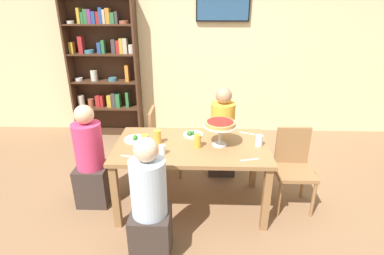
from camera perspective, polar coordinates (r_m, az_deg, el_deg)
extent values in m
plane|color=#846042|center=(3.54, -0.06, -14.04)|extent=(12.00, 12.00, 0.00)
cube|color=beige|center=(5.08, 0.81, 14.65)|extent=(8.00, 0.12, 2.80)
cube|color=olive|center=(3.16, -0.06, -3.55)|extent=(1.58, 0.88, 0.04)
cube|color=olive|center=(3.14, -14.07, -12.42)|extent=(0.07, 0.07, 0.70)
cube|color=olive|center=(3.09, 13.69, -12.96)|extent=(0.07, 0.07, 0.70)
cube|color=olive|center=(3.76, -11.09, -5.80)|extent=(0.07, 0.07, 0.70)
cube|color=olive|center=(3.72, 11.51, -6.15)|extent=(0.07, 0.07, 0.70)
cube|color=#422819|center=(5.35, -21.68, 10.23)|extent=(0.03, 0.30, 2.20)
cube|color=#422819|center=(5.02, -10.21, 10.73)|extent=(0.03, 0.30, 2.20)
cube|color=#422819|center=(5.29, -15.68, 10.86)|extent=(1.10, 0.02, 2.20)
cube|color=#422819|center=(5.48, -14.91, -0.63)|extent=(1.04, 0.28, 0.02)
cube|color=#422819|center=(5.33, -15.38, 3.72)|extent=(1.04, 0.28, 0.02)
cube|color=#422819|center=(5.21, -15.88, 8.29)|extent=(1.04, 0.28, 0.02)
cube|color=#422819|center=(5.12, -16.42, 13.05)|extent=(1.04, 0.28, 0.02)
cube|color=#422819|center=(5.07, -17.00, 17.94)|extent=(1.04, 0.28, 0.02)
cylinder|color=beige|center=(5.44, -19.98, 4.72)|extent=(0.11, 0.11, 0.19)
cylinder|color=brown|center=(5.40, -18.34, 4.44)|extent=(0.10, 0.10, 0.12)
cube|color=maroon|center=(5.34, -17.09, 4.78)|extent=(0.07, 0.13, 0.19)
cube|color=maroon|center=(5.32, -16.43, 4.75)|extent=(0.05, 0.11, 0.18)
cube|color=#B7932D|center=(5.28, -15.11, 4.84)|extent=(0.07, 0.13, 0.20)
cube|color=#3D3838|center=(5.26, -14.36, 5.04)|extent=(0.06, 0.12, 0.23)
cube|color=#2D6B38|center=(5.24, -13.61, 4.99)|extent=(0.07, 0.13, 0.22)
cube|color=#2D6B38|center=(5.19, -11.92, 5.17)|extent=(0.04, 0.13, 0.25)
cylinder|color=silver|center=(5.35, -20.43, 8.48)|extent=(0.13, 0.13, 0.04)
cylinder|color=beige|center=(5.24, -17.84, 9.22)|extent=(0.11, 0.11, 0.16)
cylinder|color=#3D7084|center=(5.16, -14.61, 8.73)|extent=(0.14, 0.14, 0.05)
cube|color=orange|center=(5.07, -11.99, 9.93)|extent=(0.05, 0.13, 0.26)
cube|color=#B7932D|center=(5.27, -21.52, 13.74)|extent=(0.07, 0.12, 0.17)
cube|color=maroon|center=(5.21, -19.97, 14.34)|extent=(0.07, 0.13, 0.25)
cylinder|color=#3D7084|center=(5.18, -18.64, 13.31)|extent=(0.15, 0.15, 0.05)
cube|color=navy|center=(5.11, -16.84, 14.06)|extent=(0.06, 0.13, 0.16)
cube|color=#2D6B38|center=(5.09, -16.22, 14.30)|extent=(0.05, 0.11, 0.20)
cube|color=#3D3838|center=(5.05, -14.41, 14.48)|extent=(0.06, 0.11, 0.21)
cube|color=maroon|center=(5.03, -13.64, 14.43)|extent=(0.05, 0.11, 0.19)
cube|color=#B7932D|center=(5.01, -13.03, 14.65)|extent=(0.05, 0.13, 0.23)
cube|color=#B2A88E|center=(5.00, -12.33, 14.69)|extent=(0.06, 0.13, 0.23)
cylinder|color=beige|center=(4.99, -11.29, 14.20)|extent=(0.10, 0.10, 0.13)
cylinder|color=silver|center=(5.22, -21.84, 17.82)|extent=(0.12, 0.12, 0.04)
cube|color=#B7932D|center=(5.16, -20.32, 19.00)|extent=(0.04, 0.13, 0.22)
cube|color=#2D6B38|center=(5.14, -19.72, 18.75)|extent=(0.04, 0.13, 0.17)
cube|color=#2D6B38|center=(5.12, -19.18, 19.04)|extent=(0.06, 0.13, 0.21)
cube|color=#7A3370|center=(5.10, -18.54, 19.09)|extent=(0.05, 0.13, 0.21)
cube|color=navy|center=(5.08, -17.85, 18.99)|extent=(0.06, 0.13, 0.18)
cube|color=maroon|center=(5.07, -17.16, 19.02)|extent=(0.05, 0.11, 0.17)
cube|color=navy|center=(5.05, -16.61, 19.41)|extent=(0.05, 0.13, 0.23)
cube|color=#B2A88E|center=(5.04, -16.05, 19.31)|extent=(0.04, 0.13, 0.20)
cube|color=orange|center=(5.02, -15.39, 19.48)|extent=(0.06, 0.13, 0.22)
cube|color=#2D6B38|center=(5.00, -14.58, 19.19)|extent=(0.06, 0.13, 0.16)
cube|color=#3D3838|center=(4.98, -13.87, 19.33)|extent=(0.04, 0.13, 0.17)
cylinder|color=brown|center=(4.96, -12.62, 18.67)|extent=(0.15, 0.15, 0.05)
cube|color=black|center=(4.95, 5.80, 21.66)|extent=(0.81, 0.05, 0.44)
cube|color=navy|center=(4.92, 5.82, 21.66)|extent=(0.77, 0.01, 0.40)
cube|color=#382D28|center=(4.04, 5.48, -5.30)|extent=(0.34, 0.34, 0.45)
cylinder|color=gold|center=(3.84, 5.74, 0.96)|extent=(0.30, 0.30, 0.50)
sphere|color=#A87A5B|center=(3.73, 5.95, 5.96)|extent=(0.20, 0.20, 0.20)
cube|color=#382D28|center=(2.86, -7.60, -19.01)|extent=(0.34, 0.34, 0.45)
cylinder|color=silver|center=(2.57, -8.15, -11.09)|extent=(0.30, 0.30, 0.50)
sphere|color=beige|center=(2.39, -8.61, -4.12)|extent=(0.20, 0.20, 0.20)
cube|color=#382D28|center=(3.63, -17.83, -10.00)|extent=(0.34, 0.34, 0.45)
cylinder|color=#D63866|center=(3.40, -18.78, -3.23)|extent=(0.30, 0.30, 0.50)
sphere|color=tan|center=(3.27, -19.55, 2.29)|extent=(0.20, 0.20, 0.20)
cube|color=olive|center=(3.94, -4.66, -2.71)|extent=(0.40, 0.40, 0.04)
cube|color=olive|center=(3.87, -7.42, 0.42)|extent=(0.04, 0.36, 0.42)
cylinder|color=olive|center=(4.18, -1.91, -4.50)|extent=(0.04, 0.04, 0.41)
cylinder|color=olive|center=(3.87, -2.25, -6.87)|extent=(0.04, 0.04, 0.41)
cylinder|color=olive|center=(4.22, -6.68, -4.40)|extent=(0.04, 0.04, 0.41)
cylinder|color=olive|center=(3.91, -7.40, -6.74)|extent=(0.04, 0.04, 0.41)
cube|color=olive|center=(3.45, 18.59, -7.89)|extent=(0.40, 0.40, 0.04)
cube|color=olive|center=(3.50, 18.28, -3.15)|extent=(0.36, 0.04, 0.42)
cylinder|color=olive|center=(3.48, 21.71, -12.46)|extent=(0.04, 0.04, 0.41)
cylinder|color=olive|center=(3.38, 15.99, -12.76)|extent=(0.04, 0.04, 0.41)
cylinder|color=olive|center=(3.76, 20.03, -9.43)|extent=(0.04, 0.04, 0.41)
cylinder|color=olive|center=(3.66, 14.76, -9.60)|extent=(0.04, 0.04, 0.41)
cylinder|color=silver|center=(3.15, 5.13, -3.17)|extent=(0.15, 0.15, 0.01)
cylinder|color=silver|center=(3.11, 5.20, -1.43)|extent=(0.03, 0.03, 0.20)
cylinder|color=silver|center=(3.07, 5.26, 0.33)|extent=(0.33, 0.33, 0.01)
cylinder|color=tan|center=(3.06, 5.28, 0.74)|extent=(0.30, 0.30, 0.04)
cylinder|color=maroon|center=(3.05, 5.29, 1.13)|extent=(0.27, 0.27, 0.00)
cylinder|color=white|center=(3.31, -10.49, -2.17)|extent=(0.24, 0.24, 0.01)
sphere|color=#2D7028|center=(3.26, -10.68, -1.98)|extent=(0.04, 0.04, 0.04)
sphere|color=#2D7028|center=(3.30, -10.58, -1.70)|extent=(0.05, 0.05, 0.05)
sphere|color=#2D7028|center=(3.30, -10.44, -1.75)|extent=(0.04, 0.04, 0.04)
cylinder|color=white|center=(3.36, 0.21, -1.35)|extent=(0.22, 0.22, 0.01)
sphere|color=#2D7028|center=(3.31, -0.56, -1.07)|extent=(0.05, 0.05, 0.05)
sphere|color=#2D7028|center=(3.34, 0.15, -0.96)|extent=(0.05, 0.05, 0.05)
cylinder|color=gold|center=(3.07, 1.05, -2.50)|extent=(0.07, 0.07, 0.14)
cylinder|color=gold|center=(3.10, -8.74, -2.55)|extent=(0.08, 0.08, 0.14)
cylinder|color=gold|center=(3.16, -6.46, -1.78)|extent=(0.07, 0.07, 0.15)
cylinder|color=white|center=(2.96, -5.60, -4.15)|extent=(0.06, 0.06, 0.10)
cylinder|color=white|center=(3.18, 12.44, -2.41)|extent=(0.07, 0.07, 0.11)
cube|color=silver|center=(2.91, 10.68, -5.95)|extent=(0.18, 0.06, 0.00)
cube|color=silver|center=(2.98, -11.60, -5.31)|extent=(0.18, 0.05, 0.00)
cube|color=silver|center=(3.46, 10.31, -1.06)|extent=(0.17, 0.08, 0.00)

